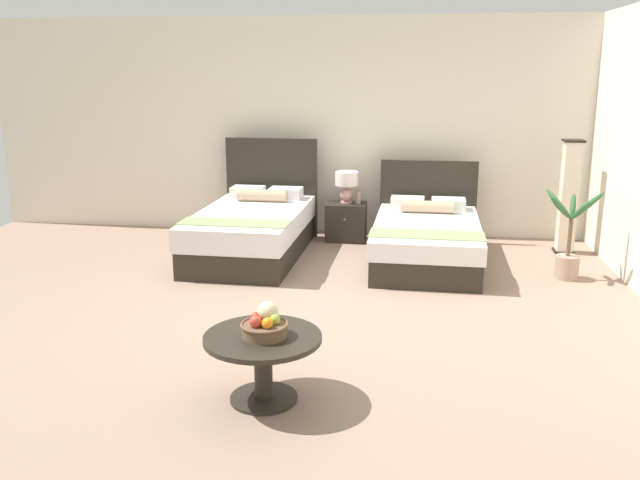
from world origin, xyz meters
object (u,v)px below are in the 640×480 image
object	(u,v)px
nightstand	(346,222)
coffee_table	(263,353)
table_lamp	(347,183)
floor_lamp_corner	(568,197)
fruit_bowl	(265,325)
potted_palm	(568,249)
vase	(358,197)
bed_near_window	(253,229)
bed_near_corner	(426,238)

from	to	relation	value
nightstand	coffee_table	world-z (taller)	nightstand
table_lamp	floor_lamp_corner	distance (m)	2.74
floor_lamp_corner	fruit_bowl	bearing A→B (deg)	-124.08
fruit_bowl	potted_palm	distance (m)	4.08
vase	fruit_bowl	world-z (taller)	fruit_bowl
coffee_table	fruit_bowl	xyz separation A→B (m)	(0.02, -0.00, 0.21)
table_lamp	vase	world-z (taller)	table_lamp
bed_near_window	vase	xyz separation A→B (m)	(1.20, 0.84, 0.26)
nightstand	coffee_table	distance (m)	4.46
vase	potted_palm	bearing A→B (deg)	-29.28
bed_near_window	potted_palm	world-z (taller)	bed_near_window
coffee_table	bed_near_window	bearing A→B (deg)	104.16
bed_near_corner	fruit_bowl	xyz separation A→B (m)	(-1.15, -3.59, 0.27)
bed_near_window	table_lamp	bearing A→B (deg)	40.66
nightstand	vase	bearing A→B (deg)	-14.38
bed_near_window	table_lamp	distance (m)	1.45
bed_near_window	vase	bearing A→B (deg)	34.90
coffee_table	floor_lamp_corner	world-z (taller)	floor_lamp_corner
bed_near_corner	table_lamp	xyz separation A→B (m)	(-1.03, 0.90, 0.48)
bed_near_window	coffee_table	bearing A→B (deg)	-75.84
floor_lamp_corner	bed_near_window	bearing A→B (deg)	-170.68
bed_near_corner	nightstand	size ratio (longest dim) A/B	4.18
bed_near_corner	vase	bearing A→B (deg)	136.01
nightstand	vase	distance (m)	0.37
bed_near_window	bed_near_corner	xyz separation A→B (m)	(2.07, -0.00, -0.05)
vase	bed_near_window	bearing A→B (deg)	-145.10
fruit_bowl	floor_lamp_corner	distance (m)	5.08
bed_near_corner	table_lamp	world-z (taller)	bed_near_corner
vase	fruit_bowl	distance (m)	4.43
vase	floor_lamp_corner	distance (m)	2.58
table_lamp	floor_lamp_corner	world-z (taller)	floor_lamp_corner
vase	potted_palm	size ratio (longest dim) A/B	0.18
bed_near_window	floor_lamp_corner	world-z (taller)	floor_lamp_corner
bed_near_window	nightstand	bearing A→B (deg)	40.02
bed_near_corner	coffee_table	bearing A→B (deg)	-108.05
nightstand	fruit_bowl	size ratio (longest dim) A/B	1.61
nightstand	fruit_bowl	world-z (taller)	fruit_bowl
bed_near_window	floor_lamp_corner	xyz separation A→B (m)	(3.77, 0.62, 0.37)
potted_palm	vase	bearing A→B (deg)	150.72
coffee_table	potted_palm	size ratio (longest dim) A/B	0.82
bed_near_corner	vase	distance (m)	1.25
table_lamp	coffee_table	distance (m)	4.50
bed_near_corner	floor_lamp_corner	distance (m)	1.85
bed_near_window	coffee_table	world-z (taller)	bed_near_window
floor_lamp_corner	nightstand	bearing A→B (deg)	174.55
fruit_bowl	bed_near_window	bearing A→B (deg)	104.42
floor_lamp_corner	potted_palm	size ratio (longest dim) A/B	1.42
fruit_bowl	floor_lamp_corner	world-z (taller)	floor_lamp_corner
table_lamp	coffee_table	bearing A→B (deg)	-91.81
nightstand	floor_lamp_corner	distance (m)	2.77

